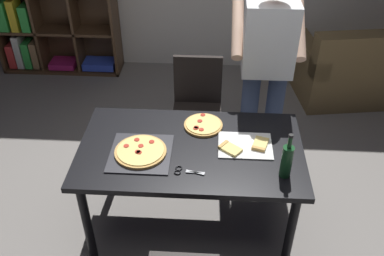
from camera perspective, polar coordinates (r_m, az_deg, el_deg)
ground_plane at (r=3.39m, az=-0.15°, el=-12.42°), size 12.00×12.00×0.00m
dining_table at (r=2.92m, az=-0.17°, el=-3.83°), size 1.51×0.87×0.75m
chair_far_side at (r=3.75m, az=0.69°, el=3.52°), size 0.42×0.42×0.90m
couch at (r=5.09m, az=23.51°, el=7.18°), size 1.81×1.09×0.85m
person_serving_pizza at (r=3.33m, az=9.89°, el=8.09°), size 0.55×0.54×1.75m
pepperoni_pizza_on_tray at (r=2.83m, az=-6.87°, el=-3.19°), size 0.40×0.40×0.04m
pizza_slices_on_towel at (r=2.89m, az=7.08°, el=-2.37°), size 0.36×0.28×0.03m
wine_bottle at (r=2.65m, az=12.52°, el=-4.25°), size 0.07×0.07×0.32m
kitchen_scissors at (r=2.68m, az=-1.04°, el=-5.74°), size 0.20×0.09×0.01m
second_pizza_plain at (r=3.05m, az=1.51°, el=0.42°), size 0.28×0.28×0.03m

